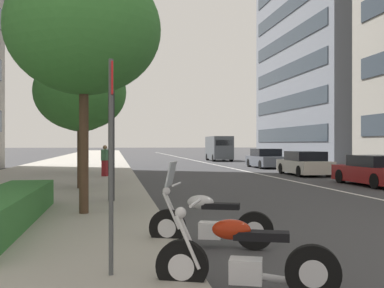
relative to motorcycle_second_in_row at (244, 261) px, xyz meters
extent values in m
cube|color=#A39E93|center=(30.07, 4.45, -0.34)|extent=(160.00, 8.10, 0.15)
cube|color=silver|center=(35.07, -6.89, -0.41)|extent=(110.00, 0.16, 0.01)
cylinder|color=black|center=(0.25, 0.69, -0.10)|extent=(0.33, 0.64, 0.63)
cylinder|color=silver|center=(0.25, 0.69, -0.10)|extent=(0.23, 0.34, 0.32)
cylinder|color=black|center=(-0.27, -0.74, -0.10)|extent=(0.33, 0.64, 0.63)
cylinder|color=silver|center=(-0.27, -0.74, -0.10)|extent=(0.23, 0.34, 0.32)
cube|color=silver|center=(-0.01, -0.02, -0.11)|extent=(0.37, 0.45, 0.28)
cube|color=black|center=(-0.07, -0.19, 0.30)|extent=(0.43, 0.68, 0.10)
ellipsoid|color=#991E0A|center=(0.05, 0.14, 0.36)|extent=(0.38, 0.51, 0.24)
cylinder|color=silver|center=(0.16, 0.64, 0.21)|extent=(0.15, 0.31, 0.64)
cylinder|color=silver|center=(0.29, 0.59, 0.21)|extent=(0.15, 0.31, 0.64)
cylinder|color=silver|center=(0.20, 0.54, 0.66)|extent=(0.58, 0.24, 0.04)
sphere|color=silver|center=(0.26, 0.71, 0.54)|extent=(0.14, 0.14, 0.14)
cylinder|color=silver|center=(0.02, -0.33, -0.22)|extent=(0.32, 0.67, 0.16)
cylinder|color=black|center=(2.78, 0.58, -0.09)|extent=(0.33, 0.65, 0.64)
cylinder|color=silver|center=(2.78, 0.58, -0.09)|extent=(0.23, 0.35, 0.32)
cylinder|color=black|center=(2.26, -0.83, -0.09)|extent=(0.33, 0.65, 0.64)
cylinder|color=silver|center=(2.26, -0.83, -0.09)|extent=(0.23, 0.35, 0.32)
cube|color=silver|center=(2.52, -0.12, -0.11)|extent=(0.37, 0.45, 0.28)
cube|color=black|center=(2.46, -0.29, 0.31)|extent=(0.43, 0.68, 0.10)
ellipsoid|color=#B2B2B7|center=(2.58, 0.04, 0.37)|extent=(0.38, 0.51, 0.24)
cylinder|color=silver|center=(2.69, 0.53, 0.21)|extent=(0.15, 0.31, 0.64)
cylinder|color=silver|center=(2.82, 0.48, 0.21)|extent=(0.15, 0.31, 0.64)
cylinder|color=silver|center=(2.72, 0.43, 0.67)|extent=(0.58, 0.24, 0.04)
sphere|color=silver|center=(2.79, 0.60, 0.55)|extent=(0.14, 0.14, 0.14)
cube|color=#B2BCC6|center=(2.76, 0.53, 0.85)|extent=(0.45, 0.26, 0.44)
cylinder|color=silver|center=(2.56, -0.43, -0.22)|extent=(0.32, 0.67, 0.16)
cube|color=maroon|center=(12.93, -9.42, 0.07)|extent=(4.22, 1.87, 0.67)
cube|color=black|center=(12.76, -9.43, 0.64)|extent=(2.14, 1.68, 0.47)
cylinder|color=black|center=(14.29, -8.58, -0.11)|extent=(0.63, 0.24, 0.62)
cylinder|color=black|center=(14.33, -10.20, -0.11)|extent=(0.63, 0.24, 0.62)
cylinder|color=black|center=(11.53, -8.65, -0.11)|extent=(0.63, 0.24, 0.62)
cube|color=beige|center=(19.61, -9.11, 0.08)|extent=(4.45, 1.89, 0.68)
cube|color=black|center=(19.45, -9.11, 0.68)|extent=(2.43, 1.70, 0.51)
cylinder|color=black|center=(21.08, -8.33, -0.11)|extent=(0.63, 0.23, 0.62)
cylinder|color=black|center=(21.04, -9.96, -0.11)|extent=(0.63, 0.23, 0.62)
cylinder|color=black|center=(18.17, -8.26, -0.11)|extent=(0.63, 0.23, 0.62)
cylinder|color=black|center=(18.14, -9.89, -0.11)|extent=(0.63, 0.23, 0.62)
cube|color=#4C515B|center=(27.58, -9.53, 0.09)|extent=(4.57, 1.89, 0.72)
cube|color=black|center=(27.63, -9.53, 0.72)|extent=(2.36, 1.72, 0.54)
cylinder|color=black|center=(29.09, -8.71, -0.11)|extent=(0.62, 0.23, 0.62)
cylinder|color=black|center=(29.08, -10.39, -0.11)|extent=(0.62, 0.23, 0.62)
cylinder|color=black|center=(26.09, -8.68, -0.11)|extent=(0.62, 0.23, 0.62)
cylinder|color=black|center=(26.07, -10.36, -0.11)|extent=(0.62, 0.23, 0.62)
cube|color=#4C5156|center=(41.48, -9.15, 0.96)|extent=(5.14, 2.08, 2.30)
cube|color=black|center=(38.94, -9.10, 1.46)|extent=(0.07, 1.66, 0.56)
cylinder|color=black|center=(43.23, -8.30, -0.06)|extent=(0.73, 0.27, 0.72)
cylinder|color=black|center=(43.19, -10.08, -0.06)|extent=(0.73, 0.27, 0.72)
cylinder|color=black|center=(39.76, -8.23, -0.06)|extent=(0.73, 0.27, 0.72)
cylinder|color=black|center=(39.72, -10.00, -0.06)|extent=(0.73, 0.27, 0.72)
cylinder|color=#47494C|center=(0.61, 1.54, 1.08)|extent=(0.06, 0.06, 2.69)
cube|color=red|center=(0.61, 1.52, 2.18)|extent=(0.32, 0.02, 0.40)
cylinder|color=#232326|center=(8.22, 1.58, 4.16)|extent=(0.18, 0.18, 8.85)
cube|color=#B21E23|center=(7.87, 1.58, 4.49)|extent=(0.56, 0.03, 1.10)
cube|color=#B21E23|center=(8.57, 1.58, 4.49)|extent=(0.56, 0.03, 1.10)
cube|color=#337033|center=(4.51, 3.69, 0.06)|extent=(6.80, 1.10, 0.65)
cylinder|color=#473323|center=(5.92, 2.20, 1.22)|extent=(0.22, 0.22, 2.97)
ellipsoid|color=#387A33|center=(5.92, 2.20, 4.07)|extent=(3.63, 3.63, 3.08)
cylinder|color=#473323|center=(12.25, 2.73, 0.88)|extent=(0.22, 0.22, 2.28)
ellipsoid|color=#387A33|center=(12.25, 2.73, 3.28)|extent=(3.36, 3.36, 2.86)
cylinder|color=#473323|center=(21.43, 3.35, 0.98)|extent=(0.22, 0.22, 2.50)
ellipsoid|color=#265B28|center=(21.43, 3.35, 3.63)|extent=(3.73, 3.73, 3.17)
cube|color=maroon|center=(18.49, 1.96, 0.13)|extent=(0.39, 0.35, 0.80)
cube|color=#3F724C|center=(18.49, 1.96, 0.80)|extent=(0.47, 0.40, 0.55)
sphere|color=#8C6647|center=(18.49, 1.96, 1.19)|extent=(0.22, 0.22, 0.22)
cube|color=slate|center=(40.60, -25.08, 16.64)|extent=(21.00, 17.79, 34.10)
cube|color=#2D3842|center=(40.60, -16.14, 2.31)|extent=(18.90, 0.08, 1.50)
cube|color=#2D3842|center=(40.60, -16.14, 5.57)|extent=(18.90, 0.08, 1.50)
cube|color=#2D3842|center=(40.60, -16.14, 8.83)|extent=(18.90, 0.08, 1.50)
cube|color=#2D3842|center=(40.60, -16.14, 12.09)|extent=(18.90, 0.08, 1.50)
cube|color=#2D3842|center=(40.60, -16.14, 15.35)|extent=(18.90, 0.08, 1.50)
camera|label=1|loc=(-5.26, 1.50, 1.37)|focal=43.46mm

